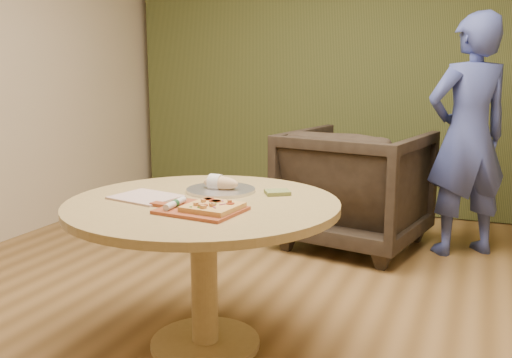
{
  "coord_description": "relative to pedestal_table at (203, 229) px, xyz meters",
  "views": [
    {
      "loc": [
        1.05,
        -2.55,
        1.38
      ],
      "look_at": [
        -0.09,
        0.25,
        0.79
      ],
      "focal_mm": 40.0,
      "sensor_mm": 36.0,
      "label": 1
    }
  ],
  "objects": [
    {
      "name": "room_shell",
      "position": [
        0.19,
        0.18,
        0.79
      ],
      "size": [
        5.04,
        6.04,
        2.84
      ],
      "color": "olive",
      "rests_on": "ground"
    },
    {
      "name": "curtain",
      "position": [
        0.19,
        3.08,
        0.79
      ],
      "size": [
        4.8,
        0.14,
        2.78
      ],
      "primitive_type": "cube",
      "color": "#353D1C",
      "rests_on": "ground"
    },
    {
      "name": "pedestal_table",
      "position": [
        0.0,
        0.0,
        0.0
      ],
      "size": [
        1.32,
        1.32,
        0.75
      ],
      "rotation": [
        0.0,
        0.0,
        0.11
      ],
      "color": "tan",
      "rests_on": "ground"
    },
    {
      "name": "pizza_paddle",
      "position": [
        0.08,
        -0.19,
        0.15
      ],
      "size": [
        0.46,
        0.32,
        0.01
      ],
      "rotation": [
        0.0,
        0.0,
        -0.11
      ],
      "color": "#9B4627",
      "rests_on": "pedestal_table"
    },
    {
      "name": "flatbread_pizza",
      "position": [
        0.14,
        -0.18,
        0.17
      ],
      "size": [
        0.24,
        0.24,
        0.04
      ],
      "rotation": [
        0.0,
        0.0,
        -0.11
      ],
      "color": "#D8A954",
      "rests_on": "pizza_paddle"
    },
    {
      "name": "cutlery_roll",
      "position": [
        -0.03,
        -0.2,
        0.17
      ],
      "size": [
        0.04,
        0.2,
        0.03
      ],
      "rotation": [
        0.0,
        0.0,
        0.04
      ],
      "color": "silver",
      "rests_on": "pizza_paddle"
    },
    {
      "name": "newspaper",
      "position": [
        -0.29,
        -0.05,
        0.15
      ],
      "size": [
        0.35,
        0.31,
        0.01
      ],
      "primitive_type": "cube",
      "rotation": [
        0.0,
        0.0,
        -0.21
      ],
      "color": "white",
      "rests_on": "pedestal_table"
    },
    {
      "name": "serving_tray",
      "position": [
        -0.01,
        0.22,
        0.15
      ],
      "size": [
        0.36,
        0.36,
        0.02
      ],
      "color": "silver",
      "rests_on": "pedestal_table"
    },
    {
      "name": "bread_roll",
      "position": [
        -0.02,
        0.22,
        0.18
      ],
      "size": [
        0.19,
        0.09,
        0.09
      ],
      "color": "#D6B682",
      "rests_on": "serving_tray"
    },
    {
      "name": "green_packet",
      "position": [
        0.28,
        0.27,
        0.15
      ],
      "size": [
        0.16,
        0.15,
        0.02
      ],
      "primitive_type": "cube",
      "rotation": [
        0.0,
        0.0,
        0.57
      ],
      "color": "#4F5E2A",
      "rests_on": "pedestal_table"
    },
    {
      "name": "armchair",
      "position": [
        0.33,
        1.92,
        -0.1
      ],
      "size": [
        1.14,
        1.09,
        1.01
      ],
      "primitive_type": "imported",
      "rotation": [
        0.0,
        0.0,
        2.95
      ],
      "color": "black",
      "rests_on": "ground"
    },
    {
      "name": "person_standing",
      "position": [
        1.12,
        2.04,
        0.27
      ],
      "size": [
        0.77,
        0.71,
        1.76
      ],
      "primitive_type": "imported",
      "rotation": [
        0.0,
        0.0,
        3.74
      ],
      "color": "#3B4992",
      "rests_on": "ground"
    }
  ]
}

